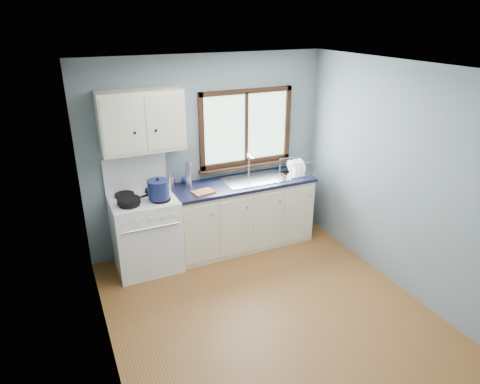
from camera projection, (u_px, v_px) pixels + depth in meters
name	position (u px, v px, depth m)	size (l,w,h in m)	color
floor	(271.00, 315.00, 4.50)	(3.20, 3.60, 0.02)	brown
ceiling	(279.00, 68.00, 3.53)	(3.20, 3.60, 0.02)	white
wall_back	(208.00, 154.00, 5.54)	(3.20, 0.02, 2.50)	slate
wall_front	(424.00, 324.00, 2.50)	(3.20, 0.02, 2.50)	slate
wall_left	(97.00, 242.00, 3.40)	(0.02, 3.60, 2.50)	slate
wall_right	(405.00, 181.00, 4.63)	(0.02, 3.60, 2.50)	slate
gas_range	(146.00, 231.00, 5.18)	(0.76, 0.69, 1.36)	white
base_cabinets	(242.00, 217.00, 5.73)	(1.85, 0.60, 0.88)	beige
countertop	(243.00, 183.00, 5.54)	(1.89, 0.64, 0.04)	black
sink	(255.00, 184.00, 5.62)	(0.84, 0.46, 0.44)	silver
window	(246.00, 133.00, 5.62)	(1.36, 0.10, 1.03)	#9EC6A8
upper_cabinets	(141.00, 121.00, 4.85)	(0.95, 0.35, 0.70)	beige
skillet	(129.00, 201.00, 4.81)	(0.41, 0.33, 0.05)	black
stockpot	(158.00, 189.00, 4.90)	(0.32, 0.32, 0.25)	#141E49
utensil_crock	(169.00, 182.00, 5.27)	(0.16, 0.16, 0.43)	silver
thermos	(189.00, 175.00, 5.29)	(0.08, 0.08, 0.34)	silver
soap_bottle	(188.00, 176.00, 5.41)	(0.09, 0.09, 0.23)	blue
dish_towel	(203.00, 192.00, 5.18)	(0.25, 0.18, 0.02)	#CB5D35
dish_rack	(297.00, 170.00, 5.78)	(0.41, 0.32, 0.21)	silver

